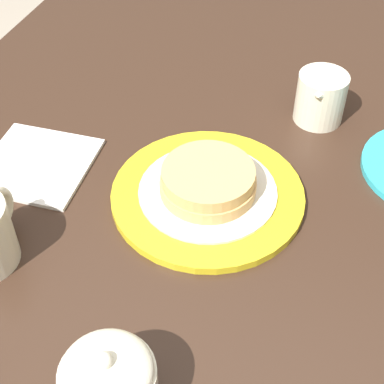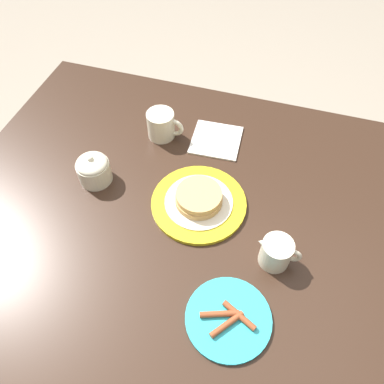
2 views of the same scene
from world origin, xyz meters
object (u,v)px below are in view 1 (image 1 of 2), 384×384
at_px(pancake_plate, 207,191).
at_px(creamer_pitcher, 321,97).
at_px(sugar_bowl, 109,383).
at_px(napkin, 37,164).

xyz_separation_m(pancake_plate, creamer_pitcher, (0.23, -0.11, 0.02)).
relative_size(pancake_plate, creamer_pitcher, 2.33).
relative_size(pancake_plate, sugar_bowl, 2.76).
height_order(creamer_pitcher, sugar_bowl, sugar_bowl).
bearing_deg(napkin, pancake_plate, -87.03).
bearing_deg(napkin, creamer_pitcher, -56.22).
height_order(pancake_plate, creamer_pitcher, creamer_pitcher).
relative_size(creamer_pitcher, napkin, 0.71).
bearing_deg(pancake_plate, sugar_bowl, 179.98).
bearing_deg(sugar_bowl, napkin, 40.76).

